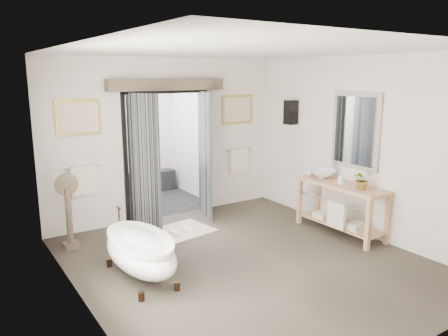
% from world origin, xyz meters
% --- Properties ---
extents(ground_plane, '(5.00, 5.00, 0.00)m').
position_xyz_m(ground_plane, '(0.00, 0.00, 0.00)').
color(ground_plane, '#494338').
extents(room_shell, '(4.52, 5.02, 2.91)m').
position_xyz_m(room_shell, '(-0.04, -0.13, 1.86)').
color(room_shell, silver).
rests_on(room_shell, ground_plane).
extents(shower_room, '(2.22, 2.01, 2.51)m').
position_xyz_m(shower_room, '(0.00, 3.99, 0.91)').
color(shower_room, black).
rests_on(shower_room, ground_plane).
extents(back_wall_dressing, '(3.82, 0.79, 2.52)m').
position_xyz_m(back_wall_dressing, '(0.00, 2.32, 1.56)').
color(back_wall_dressing, black).
rests_on(back_wall_dressing, ground_plane).
extents(clawfoot_tub, '(0.71, 1.58, 0.77)m').
position_xyz_m(clawfoot_tub, '(-1.45, 0.36, 0.38)').
color(clawfoot_tub, black).
rests_on(clawfoot_tub, ground_plane).
extents(vanity, '(0.57, 1.60, 0.85)m').
position_xyz_m(vanity, '(1.95, 0.07, 0.51)').
color(vanity, tan).
rests_on(vanity, ground_plane).
extents(pedestal_mirror, '(0.34, 0.22, 1.17)m').
position_xyz_m(pedestal_mirror, '(-1.95, 1.89, 0.50)').
color(pedestal_mirror, brown).
rests_on(pedestal_mirror, ground_plane).
extents(rug, '(1.31, 0.97, 0.01)m').
position_xyz_m(rug, '(-0.31, 1.59, 0.01)').
color(rug, beige).
rests_on(rug, ground_plane).
extents(slippers, '(0.36, 0.27, 0.05)m').
position_xyz_m(slippers, '(-0.26, 1.52, 0.04)').
color(slippers, white).
rests_on(slippers, rug).
extents(basin, '(0.49, 0.49, 0.16)m').
position_xyz_m(basin, '(1.96, 0.51, 0.93)').
color(basin, white).
rests_on(basin, vanity).
extents(plant, '(0.32, 0.29, 0.32)m').
position_xyz_m(plant, '(1.96, -0.33, 1.01)').
color(plant, gray).
rests_on(plant, vanity).
extents(soap_bottle_a, '(0.08, 0.08, 0.18)m').
position_xyz_m(soap_bottle_a, '(1.93, 0.06, 0.94)').
color(soap_bottle_a, gray).
rests_on(soap_bottle_a, vanity).
extents(soap_bottle_b, '(0.14, 0.14, 0.15)m').
position_xyz_m(soap_bottle_b, '(1.89, 0.76, 0.93)').
color(soap_bottle_b, gray).
rests_on(soap_bottle_b, vanity).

